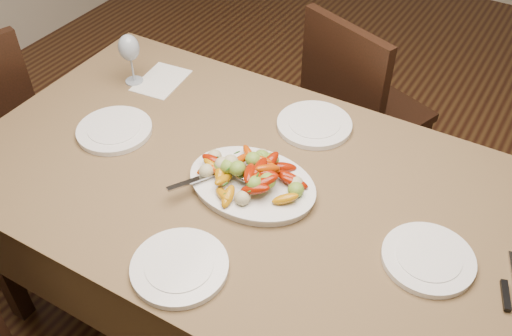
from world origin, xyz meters
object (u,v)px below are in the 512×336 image
object	(u,v)px
serving_platter	(252,185)
plate_right	(428,259)
plate_left	(115,130)
plate_near	(180,267)
chair_far	(368,112)
wine_glass	(131,58)
dining_table	(256,262)
plate_far	(314,125)

from	to	relation	value
serving_platter	plate_right	size ratio (longest dim) A/B	1.57
plate_left	plate_near	distance (m)	0.63
chair_far	serving_platter	world-z (taller)	chair_far
chair_far	plate_left	world-z (taller)	chair_far
serving_platter	plate_right	bearing A→B (deg)	1.00
wine_glass	chair_far	bearing A→B (deg)	43.10
serving_platter	plate_near	distance (m)	0.35
plate_near	plate_left	bearing A→B (deg)	147.24
dining_table	plate_near	bearing A→B (deg)	-89.99
chair_far	dining_table	bearing A→B (deg)	108.07
dining_table	wine_glass	bearing A→B (deg)	161.26
dining_table	plate_left	bearing A→B (deg)	-175.86
chair_far	plate_far	size ratio (longest dim) A/B	3.77
serving_platter	wine_glass	distance (m)	0.72
plate_far	wine_glass	bearing A→B (deg)	-171.11
plate_near	wine_glass	xyz separation A→B (m)	(-0.67, 0.61, 0.09)
chair_far	wine_glass	world-z (taller)	wine_glass
serving_platter	plate_left	world-z (taller)	serving_platter
plate_right	plate_near	bearing A→B (deg)	-146.09
chair_far	serving_platter	xyz separation A→B (m)	(-0.03, -0.90, 0.30)
plate_left	dining_table	bearing A→B (deg)	4.14
serving_platter	plate_near	xyz separation A→B (m)	(-0.00, -0.35, -0.00)
serving_platter	plate_left	distance (m)	0.53
plate_right	plate_near	world-z (taller)	same
dining_table	chair_far	distance (m)	0.88
serving_platter	plate_right	distance (m)	0.54
plate_right	wine_glass	world-z (taller)	wine_glass
chair_far	plate_left	xyz separation A→B (m)	(-0.55, -0.92, 0.29)
serving_platter	plate_far	xyz separation A→B (m)	(0.02, 0.36, -0.00)
serving_platter	plate_far	world-z (taller)	serving_platter
plate_left	plate_far	world-z (taller)	same
dining_table	plate_left	world-z (taller)	plate_left
plate_near	serving_platter	bearing A→B (deg)	89.71
chair_far	plate_right	distance (m)	1.07
dining_table	plate_left	size ratio (longest dim) A/B	7.40
dining_table	serving_platter	distance (m)	0.39
dining_table	chair_far	world-z (taller)	chair_far
plate_left	plate_right	size ratio (longest dim) A/B	1.02
plate_near	wine_glass	bearing A→B (deg)	137.89
plate_left	wine_glass	distance (m)	0.31
plate_right	wine_glass	bearing A→B (deg)	168.64
chair_far	plate_near	xyz separation A→B (m)	(-0.03, -1.26, 0.29)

